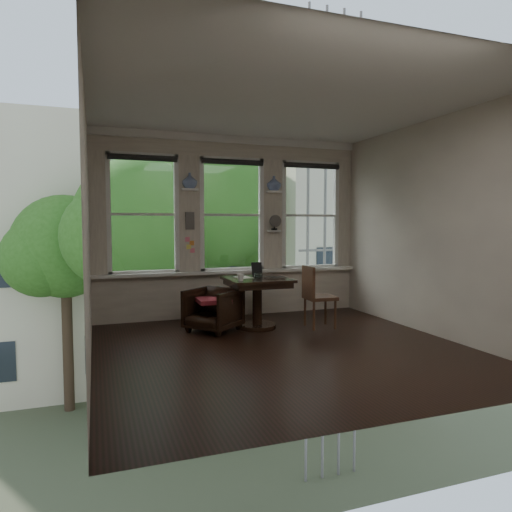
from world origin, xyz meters
name	(u,v)px	position (x,y,z in m)	size (l,w,h in m)	color
ground	(283,349)	(0.00, 0.00, 0.00)	(4.50, 4.50, 0.00)	black
ceiling	(285,102)	(0.00, 0.00, 3.00)	(4.50, 4.50, 0.00)	silver
wall_back	(232,227)	(0.00, 2.25, 1.50)	(4.50, 4.50, 0.00)	beige
wall_front	(401,230)	(0.00, -2.25, 1.50)	(4.50, 4.50, 0.00)	beige
wall_left	(87,229)	(-2.25, 0.00, 1.50)	(4.50, 4.50, 0.00)	beige
wall_right	(434,228)	(2.25, 0.00, 1.50)	(4.50, 4.50, 0.00)	beige
window_left	(143,214)	(-1.45, 2.25, 1.70)	(1.10, 0.12, 1.90)	white
window_center	(232,215)	(0.00, 2.25, 1.70)	(1.10, 0.12, 1.90)	white
window_right	(309,216)	(1.45, 2.25, 1.70)	(1.10, 0.12, 1.90)	white
shelf_left	(190,190)	(-0.72, 2.15, 2.10)	(0.26, 0.16, 0.03)	white
shelf_right	(274,192)	(0.72, 2.15, 2.10)	(0.26, 0.16, 0.03)	white
intercom	(190,221)	(-0.72, 2.18, 1.60)	(0.14, 0.06, 0.28)	#59544F
sticky_notes	(190,242)	(-0.72, 2.19, 1.25)	(0.16, 0.01, 0.24)	pink
desk_fan	(274,225)	(0.72, 2.13, 1.53)	(0.20, 0.20, 0.24)	#59544F
vase_left	(190,181)	(-0.72, 2.15, 2.24)	(0.24, 0.24, 0.25)	silver
vase_right	(274,183)	(0.72, 2.15, 2.24)	(0.24, 0.24, 0.25)	silver
table	(257,303)	(0.08, 1.18, 0.38)	(0.90, 0.90, 0.75)	black
armchair_left	(213,310)	(-0.59, 1.21, 0.31)	(0.67, 0.69, 0.62)	black
cushion_red	(213,300)	(-0.59, 1.21, 0.45)	(0.45, 0.45, 0.06)	maroon
side_chair_right	(320,297)	(0.98, 0.92, 0.46)	(0.42, 0.42, 0.92)	#482919
laptop	(274,278)	(0.29, 1.04, 0.76)	(0.32, 0.20, 0.03)	black
mug	(241,277)	(-0.26, 0.93, 0.80)	(0.11, 0.11, 0.10)	white
drinking_glass	(258,276)	(0.06, 1.11, 0.80)	(0.12, 0.12, 0.09)	white
tablet	(257,270)	(0.13, 1.34, 0.86)	(0.16, 0.02, 0.22)	black
papers	(243,277)	(-0.10, 1.32, 0.75)	(0.22, 0.30, 0.00)	silver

